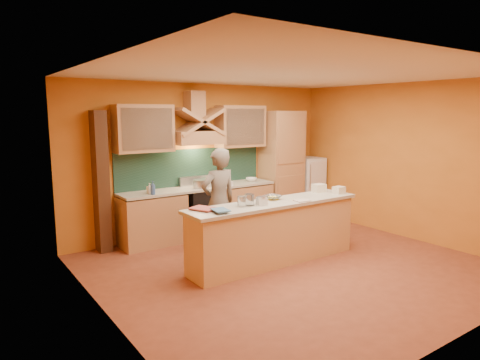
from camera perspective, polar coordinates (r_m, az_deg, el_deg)
floor at (r=6.53m, az=6.94°, el=-11.36°), size 5.50×5.00×0.01m
ceiling at (r=6.16m, az=7.45°, el=13.90°), size 5.50×5.00×0.01m
wall_back at (r=8.20m, az=-4.64°, el=2.89°), size 5.50×0.02×2.80m
wall_front at (r=4.68m, az=28.22°, el=-2.70°), size 5.50×0.02×2.80m
wall_left at (r=4.81m, az=-17.85°, el=-1.77°), size 0.02×5.00×2.80m
wall_right at (r=8.28m, az=21.43°, el=2.36°), size 0.02×5.00×2.80m
base_cabinet_left at (r=7.55m, az=-11.62°, el=-5.28°), size 1.10×0.60×0.86m
base_cabinet_right at (r=8.46m, az=0.28°, el=-3.56°), size 1.10×0.60×0.86m
counter_top at (r=7.86m, az=-5.37°, el=-1.06°), size 3.00×0.62×0.04m
stove at (r=7.95m, az=-5.32°, el=-4.26°), size 0.60×0.58×0.90m
backsplash at (r=8.06m, az=-6.41°, el=1.68°), size 3.00×0.03×0.70m
range_hood at (r=7.80m, az=-5.65°, el=5.66°), size 0.92×0.50×0.24m
hood_chimney at (r=7.88m, az=-6.08°, el=9.91°), size 0.30×0.30×0.50m
upper_cabinet_left at (r=7.42m, az=-12.74°, el=6.71°), size 1.00×0.35×0.80m
upper_cabinet_right at (r=8.39m, az=0.07°, el=7.16°), size 1.00×0.35×0.80m
pantry_column at (r=8.94m, az=5.52°, el=1.76°), size 0.80×0.60×2.30m
fridge at (r=9.52m, az=8.90°, el=-0.92°), size 0.58×0.60×1.30m
trim_column_left at (r=7.27m, az=-18.05°, el=-0.28°), size 0.20×0.30×2.30m
island_body at (r=6.55m, az=4.59°, el=-7.22°), size 2.80×0.55×0.88m
island_top at (r=6.43m, az=4.64°, el=-3.11°), size 2.90×0.62×0.05m
person at (r=6.83m, az=-2.87°, el=-2.92°), size 0.64×0.43×1.72m
pot_large at (r=7.73m, az=-5.31°, el=-0.68°), size 0.30×0.30×0.15m
pot_small at (r=7.91m, az=-4.52°, el=-0.44°), size 0.23×0.23×0.15m
soap_bottle_a at (r=7.33m, az=-11.98°, el=-1.10°), size 0.09×0.09×0.18m
soap_bottle_b at (r=7.21m, az=-11.55°, el=-1.03°), size 0.12×0.12×0.23m
bowl_back at (r=8.49m, az=1.52°, el=0.08°), size 0.24×0.24×0.07m
dish_rack at (r=7.92m, az=-2.06°, el=-0.48°), size 0.25×0.20×0.09m
book_lower at (r=5.78m, az=-5.65°, el=-4.08°), size 0.36×0.41×0.03m
book_upper at (r=5.67m, az=-3.55°, el=-4.14°), size 0.24×0.30×0.02m
jar_large at (r=6.13m, az=1.25°, el=-2.66°), size 0.17×0.17×0.17m
jar_small at (r=6.05m, az=0.23°, el=-2.88°), size 0.16×0.16×0.15m
kitchen_scale at (r=6.17m, az=2.91°, el=-2.85°), size 0.16×0.16×0.11m
mixing_bowl at (r=6.59m, az=4.36°, el=-2.32°), size 0.30×0.30×0.06m
cloth at (r=6.51m, az=8.27°, el=-2.73°), size 0.24×0.19×0.01m
grocery_bag_a at (r=7.31m, az=10.49°, el=-1.05°), size 0.22×0.18×0.13m
grocery_bag_b at (r=7.23m, az=13.05°, el=-1.31°), size 0.20×0.16×0.11m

